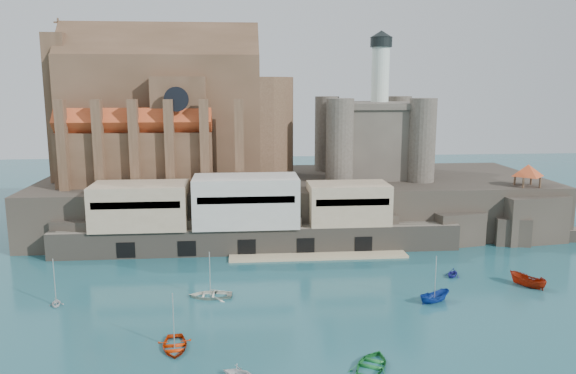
% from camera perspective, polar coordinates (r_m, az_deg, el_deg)
% --- Properties ---
extents(ground, '(300.00, 300.00, 0.00)m').
position_cam_1_polar(ground, '(78.21, 3.52, -11.12)').
color(ground, '#194B55').
rests_on(ground, ground).
extents(promontory, '(100.00, 36.00, 10.00)m').
position_cam_1_polar(promontory, '(114.30, 0.55, -1.55)').
color(promontory, black).
rests_on(promontory, ground).
extents(quay, '(70.00, 12.00, 13.05)m').
position_cam_1_polar(quay, '(97.64, -4.38, -2.99)').
color(quay, '#675F52').
rests_on(quay, ground).
extents(church, '(47.00, 25.93, 30.51)m').
position_cam_1_polar(church, '(114.68, -11.64, 6.96)').
color(church, '#4F3625').
rests_on(church, promontory).
extents(castle_keep, '(21.20, 21.20, 29.30)m').
position_cam_1_polar(castle_keep, '(116.63, 8.49, 5.23)').
color(castle_keep, '#484239').
rests_on(castle_keep, promontory).
extents(rock_outcrop, '(14.50, 10.50, 8.70)m').
position_cam_1_polar(rock_outcrop, '(113.90, 22.92, -2.91)').
color(rock_outcrop, black).
rests_on(rock_outcrop, ground).
extents(pavilion, '(6.40, 6.40, 5.40)m').
position_cam_1_polar(pavilion, '(112.47, 23.20, 1.43)').
color(pavilion, '#4F3625').
rests_on(pavilion, rock_outcrop).
extents(boat_0, '(4.18, 1.60, 5.71)m').
position_cam_1_polar(boat_0, '(65.59, -11.45, -15.76)').
color(boat_0, '#BE2A02').
rests_on(boat_0, ground).
extents(boat_2, '(2.38, 2.36, 4.75)m').
position_cam_1_polar(boat_2, '(79.00, 14.63, -11.23)').
color(boat_2, navy).
rests_on(boat_2, ground).
extents(boat_3, '(4.37, 3.18, 6.03)m').
position_cam_1_polar(boat_3, '(61.32, 8.57, -17.63)').
color(boat_3, '#1B7732').
rests_on(boat_3, ground).
extents(boat_4, '(2.52, 1.83, 2.65)m').
position_cam_1_polar(boat_4, '(81.38, -22.47, -11.05)').
color(boat_4, silver).
rests_on(boat_4, ground).
extents(boat_5, '(2.88, 2.90, 5.43)m').
position_cam_1_polar(boat_5, '(88.94, 23.11, -9.27)').
color(boat_5, maroon).
rests_on(boat_5, ground).
extents(boat_6, '(1.41, 4.29, 5.94)m').
position_cam_1_polar(boat_6, '(78.93, -7.88, -11.00)').
color(boat_6, silver).
rests_on(boat_6, ground).
extents(boat_7, '(3.12, 2.94, 3.10)m').
position_cam_1_polar(boat_7, '(89.56, 16.36, -8.69)').
color(boat_7, navy).
rests_on(boat_7, ground).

